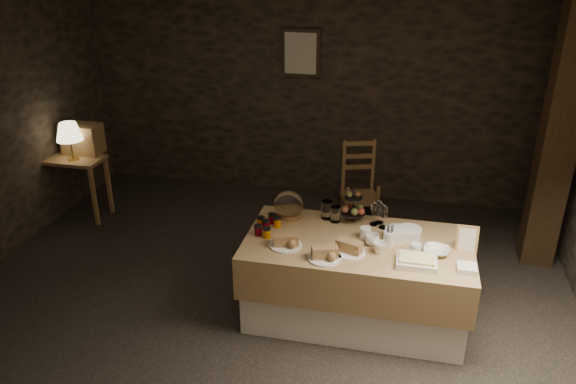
% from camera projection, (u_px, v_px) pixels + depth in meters
% --- Properties ---
extents(ground_plane, '(5.50, 5.00, 0.01)m').
position_uv_depth(ground_plane, '(261.00, 303.00, 4.99)').
color(ground_plane, black).
rests_on(ground_plane, ground).
extents(room_shell, '(5.52, 5.02, 2.60)m').
position_uv_depth(room_shell, '(257.00, 136.00, 4.34)').
color(room_shell, black).
rests_on(room_shell, ground).
extents(buffet_table, '(1.83, 0.97, 0.72)m').
position_uv_depth(buffet_table, '(356.00, 274.00, 4.67)').
color(buffet_table, silver).
rests_on(buffet_table, ground_plane).
extents(console_table, '(0.67, 0.39, 0.72)m').
position_uv_depth(console_table, '(74.00, 169.00, 6.32)').
color(console_table, brown).
rests_on(console_table, ground_plane).
extents(table_lamp, '(0.28, 0.28, 0.43)m').
position_uv_depth(table_lamp, '(69.00, 132.00, 6.08)').
color(table_lamp, '#B38F3E').
rests_on(table_lamp, console_table).
extents(wine_rack, '(0.42, 0.26, 0.34)m').
position_uv_depth(wine_rack, '(82.00, 139.00, 6.34)').
color(wine_rack, brown).
rests_on(wine_rack, console_table).
extents(chair, '(0.50, 0.49, 0.67)m').
position_uv_depth(chair, '(361.00, 183.00, 6.49)').
color(chair, brown).
rests_on(chair, ground_plane).
extents(timber_column, '(0.30, 0.30, 2.60)m').
position_uv_depth(timber_column, '(559.00, 136.00, 5.16)').
color(timber_column, black).
rests_on(timber_column, ground_plane).
extents(framed_picture, '(0.45, 0.04, 0.55)m').
position_uv_depth(framed_picture, '(301.00, 53.00, 6.48)').
color(framed_picture, '#32261A').
rests_on(framed_picture, room_shell).
extents(plate_stack_a, '(0.19, 0.19, 0.10)m').
position_uv_depth(plate_stack_a, '(396.00, 234.00, 4.54)').
color(plate_stack_a, white).
rests_on(plate_stack_a, buffet_table).
extents(plate_stack_b, '(0.20, 0.20, 0.08)m').
position_uv_depth(plate_stack_b, '(409.00, 233.00, 4.58)').
color(plate_stack_b, white).
rests_on(plate_stack_b, buffet_table).
extents(cutlery_holder, '(0.10, 0.10, 0.12)m').
position_uv_depth(cutlery_holder, '(389.00, 238.00, 4.46)').
color(cutlery_holder, white).
rests_on(cutlery_holder, buffet_table).
extents(cup_a, '(0.13, 0.13, 0.09)m').
position_uv_depth(cup_a, '(372.00, 240.00, 4.47)').
color(cup_a, white).
rests_on(cup_a, buffet_table).
extents(cup_b, '(0.12, 0.12, 0.10)m').
position_uv_depth(cup_b, '(380.00, 248.00, 4.35)').
color(cup_b, white).
rests_on(cup_b, buffet_table).
extents(mug_c, '(0.09, 0.09, 0.09)m').
position_uv_depth(mug_c, '(365.00, 233.00, 4.57)').
color(mug_c, white).
rests_on(mug_c, buffet_table).
extents(mug_d, '(0.08, 0.08, 0.09)m').
position_uv_depth(mug_d, '(416.00, 249.00, 4.34)').
color(mug_d, white).
rests_on(mug_d, buffet_table).
extents(bowl, '(0.22, 0.22, 0.05)m').
position_uv_depth(bowl, '(436.00, 251.00, 4.35)').
color(bowl, white).
rests_on(bowl, buffet_table).
extents(cake_dome, '(0.26, 0.26, 0.26)m').
position_uv_depth(cake_dome, '(288.00, 207.00, 4.88)').
color(cake_dome, brown).
rests_on(cake_dome, buffet_table).
extents(fruit_stand, '(0.22, 0.22, 0.31)m').
position_uv_depth(fruit_stand, '(353.00, 208.00, 4.81)').
color(fruit_stand, black).
rests_on(fruit_stand, buffet_table).
extents(bread_platter_left, '(0.26, 0.26, 0.11)m').
position_uv_depth(bread_platter_left, '(286.00, 242.00, 4.45)').
color(bread_platter_left, white).
rests_on(bread_platter_left, buffet_table).
extents(bread_platter_center, '(0.26, 0.26, 0.11)m').
position_uv_depth(bread_platter_center, '(325.00, 254.00, 4.28)').
color(bread_platter_center, white).
rests_on(bread_platter_center, buffet_table).
extents(bread_platter_right, '(0.26, 0.26, 0.11)m').
position_uv_depth(bread_platter_right, '(349.00, 248.00, 4.36)').
color(bread_platter_right, white).
rests_on(bread_platter_right, buffet_table).
extents(jam_jars, '(0.20, 0.32, 0.07)m').
position_uv_depth(jam_jars, '(267.00, 226.00, 4.71)').
color(jam_jars, '#62020F').
rests_on(jam_jars, buffet_table).
extents(tart_dish, '(0.30, 0.22, 0.07)m').
position_uv_depth(tart_dish, '(417.00, 261.00, 4.20)').
color(tart_dish, white).
rests_on(tart_dish, buffet_table).
extents(square_dish, '(0.14, 0.14, 0.04)m').
position_uv_depth(square_dish, '(467.00, 268.00, 4.13)').
color(square_dish, white).
rests_on(square_dish, buffet_table).
extents(menu_frame, '(0.17, 0.07, 0.22)m').
position_uv_depth(menu_frame, '(467.00, 239.00, 4.39)').
color(menu_frame, brown).
rests_on(menu_frame, buffet_table).
extents(storage_jar_a, '(0.10, 0.10, 0.16)m').
position_uv_depth(storage_jar_a, '(327.00, 210.00, 4.88)').
color(storage_jar_a, white).
rests_on(storage_jar_a, buffet_table).
extents(storage_jar_b, '(0.09, 0.09, 0.14)m').
position_uv_depth(storage_jar_b, '(335.00, 214.00, 4.83)').
color(storage_jar_b, white).
rests_on(storage_jar_b, buffet_table).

